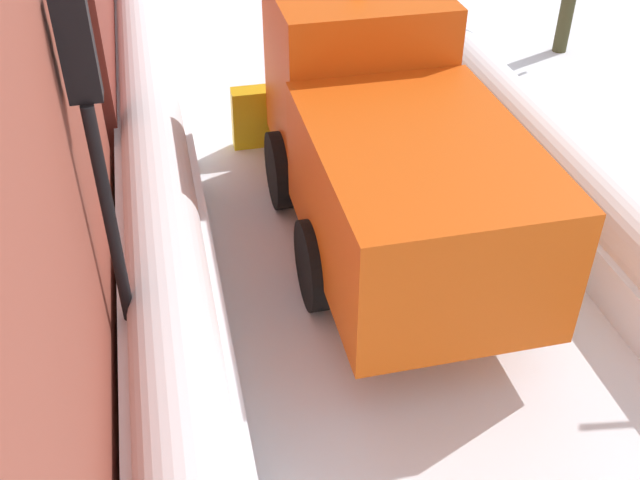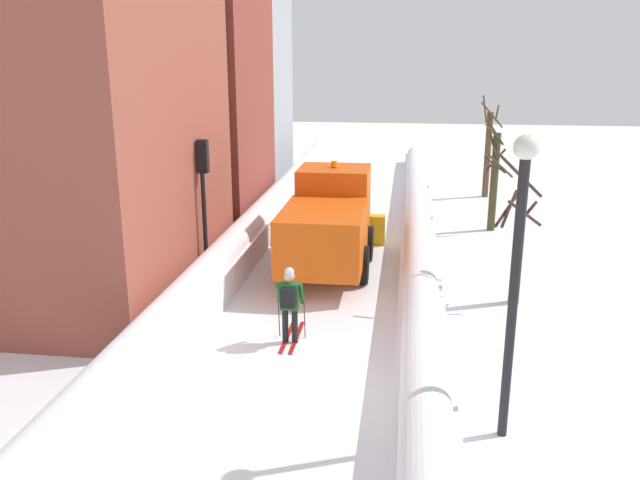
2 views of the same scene
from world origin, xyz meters
TOP-DOWN VIEW (x-y plane):
  - ground_plane at (0.00, 10.00)m, footprint 80.00×80.00m
  - snowbank_left at (-2.77, 10.00)m, footprint 1.10×36.00m
  - snowbank_right at (2.77, 10.00)m, footprint 1.10×36.00m
  - plow_truck at (0.05, 7.36)m, footprint 3.20×5.98m
  - traffic_light_pole at (-3.19, 5.57)m, footprint 0.28×0.42m

SIDE VIEW (x-z plane):
  - ground_plane at x=0.00m, z-range 0.00..0.00m
  - snowbank_right at x=2.77m, z-range -0.06..1.03m
  - snowbank_left at x=-2.77m, z-range -0.03..1.26m
  - plow_truck at x=0.05m, z-range -0.08..3.04m
  - traffic_light_pole at x=-3.19m, z-range 0.84..4.96m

